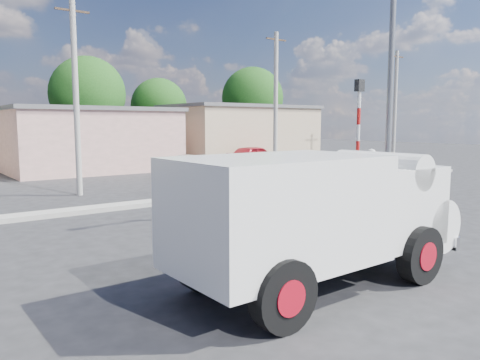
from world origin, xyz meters
TOP-DOWN VIEW (x-y plane):
  - ground_plane at (0.00, 0.00)m, footprint 120.00×120.00m
  - median at (0.00, 8.00)m, footprint 40.00×0.80m
  - truck at (-1.95, -1.93)m, footprint 6.04×2.50m
  - bicycle at (5.44, 2.70)m, footprint 2.04×1.25m
  - cyclist at (5.44, 2.70)m, footprint 0.63×0.78m
  - car_cream at (5.66, 15.20)m, footprint 3.78×1.48m
  - car_red at (11.71, 17.25)m, footprint 4.78×2.66m
  - traffic_pole at (3.20, 1.50)m, footprint 0.28×0.18m
  - streetlight at (4.14, 1.20)m, footprint 2.34×0.22m
  - building_row at (1.10, 22.00)m, footprint 37.80×7.30m
  - tree_row at (3.76, 28.45)m, footprint 43.62×7.43m
  - utility_poles at (3.25, 12.00)m, footprint 35.40×0.24m

SIDE VIEW (x-z plane):
  - ground_plane at x=0.00m, z-range 0.00..0.00m
  - median at x=0.00m, z-range 0.00..0.16m
  - bicycle at x=5.44m, z-range 0.00..1.01m
  - car_cream at x=5.66m, z-range 0.00..1.23m
  - car_red at x=11.71m, z-range 0.00..1.54m
  - cyclist at x=5.44m, z-range 0.00..1.84m
  - truck at x=-1.95m, z-range 0.14..2.62m
  - building_row at x=1.10m, z-range -0.09..4.35m
  - traffic_pole at x=3.20m, z-range 0.41..4.77m
  - utility_poles at x=3.25m, z-range 0.07..8.07m
  - streetlight at x=4.14m, z-range 0.46..9.46m
  - tree_row at x=3.76m, z-range 0.78..9.21m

